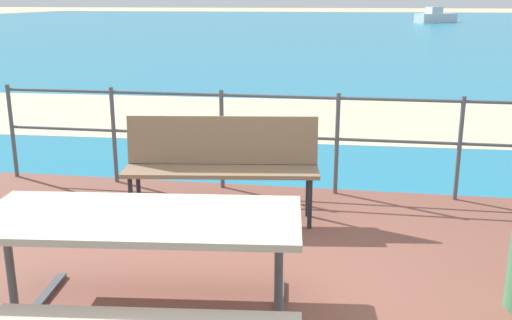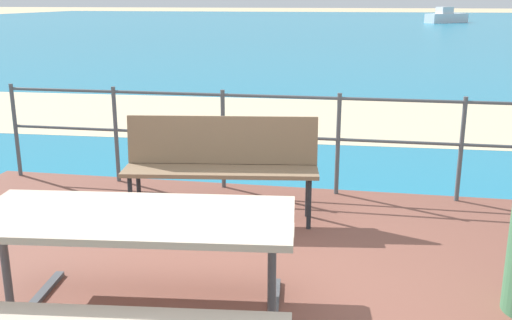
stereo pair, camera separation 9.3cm
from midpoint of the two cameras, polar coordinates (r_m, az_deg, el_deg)
The scene contains 8 objects.
ground_plane at distance 3.94m, azimuth -3.40°, elevation -15.00°, with size 240.00×240.00×0.00m, color tan.
patio_paving at distance 3.92m, azimuth -3.41°, elevation -14.62°, with size 6.40×5.20×0.06m, color brown.
sea_water at distance 43.36m, azimuth 8.68°, elevation 12.64°, with size 90.00×90.00×0.01m, color teal.
beach_strip at distance 10.14m, azimuth 4.91°, elevation 4.08°, with size 54.00×3.77×0.01m, color beige.
picnic_table at distance 3.44m, azimuth -11.81°, elevation -8.05°, with size 1.95×1.64×0.76m.
park_bench at distance 5.22m, azimuth -3.85°, elevation 0.18°, with size 1.75×0.65×0.92m.
railing_fence at distance 5.97m, azimuth 1.75°, elevation 2.98°, with size 5.94×0.04×1.03m.
boat_near at distance 52.16m, azimuth 17.05°, elevation 13.10°, with size 3.97×3.80×1.27m.
Camera 1 is at (0.74, -3.31, 1.99)m, focal length 41.32 mm.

